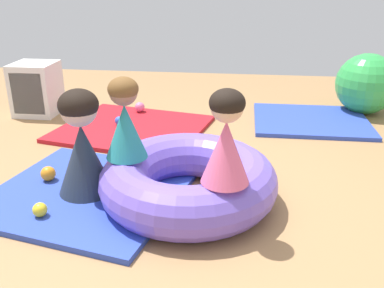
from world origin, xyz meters
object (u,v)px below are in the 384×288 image
(child_in_teal, at_px, (125,119))
(play_ball_orange, at_px, (48,174))
(adult_seated, at_px, (82,144))
(storage_cube, at_px, (36,89))
(play_ball_yellow, at_px, (40,210))
(child_in_pink, at_px, (226,138))
(play_ball_red, at_px, (145,144))
(inflatable_cushion, at_px, (188,180))
(play_ball_pink, at_px, (140,107))
(exercise_ball_large, at_px, (366,84))
(play_ball_green, at_px, (117,140))
(play_ball_blue, at_px, (119,121))
(play_ball_teal, at_px, (141,172))

(child_in_teal, xyz_separation_m, play_ball_orange, (-0.65, 0.15, -0.50))
(adult_seated, relative_size, storage_cube, 1.31)
(adult_seated, bearing_deg, play_ball_yellow, -116.64)
(child_in_pink, relative_size, storage_cube, 0.99)
(play_ball_red, bearing_deg, child_in_teal, -84.49)
(inflatable_cushion, relative_size, play_ball_pink, 11.12)
(inflatable_cushion, relative_size, play_ball_red, 14.86)
(adult_seated, distance_m, play_ball_pink, 1.84)
(play_ball_orange, bearing_deg, exercise_ball_large, 37.43)
(play_ball_green, height_order, storage_cube, storage_cube)
(storage_cube, bearing_deg, child_in_pink, -43.58)
(play_ball_red, height_order, exercise_ball_large, exercise_ball_large)
(play_ball_pink, bearing_deg, play_ball_red, -74.05)
(play_ball_blue, bearing_deg, play_ball_teal, -66.74)
(child_in_pink, distance_m, storage_cube, 2.98)
(child_in_pink, bearing_deg, storage_cube, 62.30)
(adult_seated, relative_size, play_ball_yellow, 7.99)
(adult_seated, bearing_deg, storage_cube, 123.22)
(inflatable_cushion, distance_m, adult_seated, 0.76)
(play_ball_blue, height_order, play_ball_pink, play_ball_pink)
(adult_seated, distance_m, play_ball_red, 0.91)
(play_ball_blue, bearing_deg, play_ball_red, -55.10)
(play_ball_red, bearing_deg, play_ball_blue, 124.90)
(child_in_teal, height_order, play_ball_yellow, child_in_teal)
(inflatable_cushion, distance_m, play_ball_pink, 1.98)
(play_ball_blue, relative_size, play_ball_red, 1.07)
(play_ball_pink, bearing_deg, play_ball_green, -89.30)
(inflatable_cushion, distance_m, play_ball_yellow, 0.97)
(play_ball_blue, height_order, play_ball_orange, play_ball_orange)
(play_ball_pink, bearing_deg, exercise_ball_large, 9.09)
(play_ball_green, distance_m, play_ball_teal, 0.75)
(child_in_teal, relative_size, adult_seated, 0.73)
(play_ball_yellow, distance_m, play_ball_green, 1.24)
(inflatable_cushion, xyz_separation_m, play_ball_yellow, (-0.89, -0.36, -0.08))
(play_ball_teal, distance_m, play_ball_red, 0.59)
(child_in_teal, xyz_separation_m, exercise_ball_large, (2.07, 2.24, -0.27))
(adult_seated, xyz_separation_m, play_ball_teal, (0.34, 0.23, -0.31))
(storage_cube, bearing_deg, play_ball_pink, 4.53)
(play_ball_yellow, xyz_separation_m, play_ball_orange, (-0.16, 0.48, 0.01))
(play_ball_teal, xyz_separation_m, play_ball_orange, (-0.67, -0.11, 0.00))
(play_ball_yellow, xyz_separation_m, play_ball_blue, (0.02, 1.74, -0.00))
(adult_seated, distance_m, play_ball_teal, 0.51)
(play_ball_green, height_order, play_ball_pink, play_ball_pink)
(play_ball_red, bearing_deg, play_ball_pink, 105.95)
(inflatable_cushion, distance_m, child_in_pink, 0.60)
(play_ball_orange, bearing_deg, play_ball_yellow, -71.56)
(inflatable_cushion, xyz_separation_m, play_ball_green, (-0.76, 0.88, -0.09))
(play_ball_teal, bearing_deg, child_in_teal, -94.12)
(play_ball_orange, bearing_deg, play_ball_blue, 81.94)
(play_ball_blue, distance_m, play_ball_orange, 1.27)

